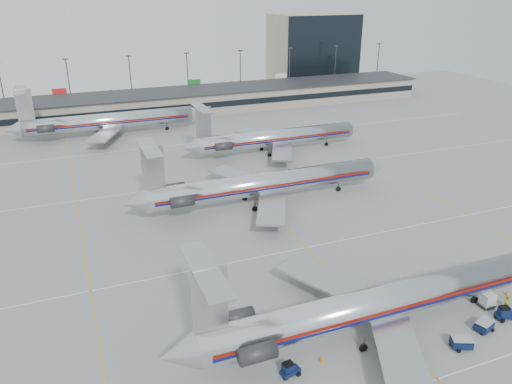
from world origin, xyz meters
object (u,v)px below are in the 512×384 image
jet_second_row (261,184)px  uld_container (487,300)px  belt_loader (436,293)px  jet_foreground (370,305)px  tug_center (404,357)px

jet_second_row → uld_container: jet_second_row is taller
jet_second_row → belt_loader: 35.28m
jet_foreground → jet_second_row: bearing=86.5°
jet_foreground → jet_second_row: (2.24, 36.46, 0.09)m
uld_container → belt_loader: belt_loader is taller
jet_foreground → belt_loader: jet_foreground is taller
jet_foreground → belt_loader: bearing=12.5°
jet_second_row → tug_center: size_ratio=20.98×
tug_center → belt_loader: 13.39m
jet_second_row → tug_center: (-1.50, -42.00, -2.90)m
tug_center → uld_container: bearing=39.1°
belt_loader → jet_foreground: bearing=-173.6°
tug_center → belt_loader: (10.67, 8.08, -0.20)m
jet_foreground → belt_loader: size_ratio=11.52×
belt_loader → jet_second_row: bearing=99.0°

